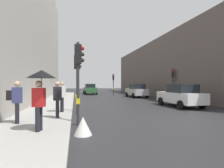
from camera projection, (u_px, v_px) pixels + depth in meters
name	position (u px, v px, depth m)	size (l,w,h in m)	color
ground_plane	(184.00, 120.00, 9.04)	(120.00, 120.00, 0.00)	#28282B
sidewalk_kerb	(52.00, 107.00, 13.48)	(3.00, 40.00, 0.16)	#A8A5A0
building_facade_right	(187.00, 69.00, 27.66)	(12.00, 35.07, 8.05)	#5B514C
traffic_light_near_right	(78.00, 72.00, 10.83)	(0.45, 0.36, 3.64)	#2D2D2D
traffic_light_far_median	(113.00, 80.00, 27.84)	(0.25, 0.43, 3.32)	#2D2D2D
traffic_light_near_left	(79.00, 68.00, 7.82)	(0.43, 0.25, 3.63)	#2D2D2D
traffic_light_mid_street	(173.00, 78.00, 19.95)	(0.35, 0.45, 3.47)	#2D2D2D
car_green_estate	(90.00, 89.00, 30.60)	(2.18, 4.28, 1.76)	#2D6038
car_white_compact	(180.00, 96.00, 14.06)	(2.19, 4.29, 1.76)	silver
car_silver_hatchback	(137.00, 91.00, 23.77)	(2.09, 4.24, 1.76)	#BCBCC1
car_yellow_taxi	(91.00, 88.00, 36.67)	(2.27, 4.32, 1.76)	yellow
pedestrian_with_umbrella	(41.00, 83.00, 6.26)	(1.00, 1.00, 2.14)	black
pedestrian_with_black_backpack	(61.00, 95.00, 10.52)	(0.65, 0.43, 1.77)	black
pedestrian_with_grey_backpack	(16.00, 99.00, 7.46)	(0.65, 0.42, 1.77)	black
pedestrian_in_dark_coat	(57.00, 98.00, 8.67)	(0.43, 0.36, 1.77)	black
warning_sign_triangle	(83.00, 126.00, 6.33)	(0.64, 0.64, 0.65)	silver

